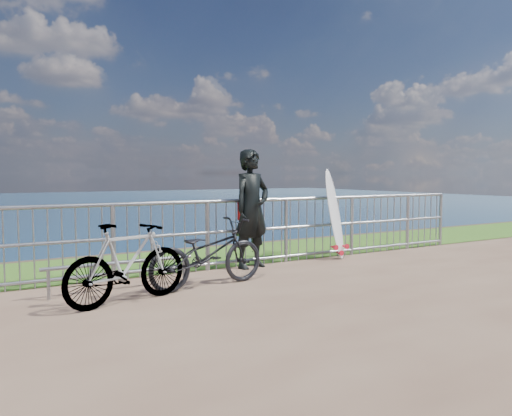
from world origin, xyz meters
TOP-DOWN VIEW (x-y plane):
  - grass_strip at (0.00, 2.70)m, footprint 120.00×120.00m
  - railing at (0.02, 1.60)m, footprint 10.06×0.10m
  - surfer at (0.23, 1.45)m, footprint 0.80×0.62m
  - surfboard at (1.96, 1.44)m, footprint 0.56×0.54m
  - bicycle_near at (-0.99, 0.54)m, footprint 1.82×0.82m
  - bicycle_far at (-2.18, 0.24)m, footprint 1.68×0.85m
  - bike_rack at (-2.09, 0.87)m, footprint 1.97×0.05m

SIDE VIEW (x-z plane):
  - grass_strip at x=0.00m, z-range 0.01..0.01m
  - bike_rack at x=-2.09m, z-range 0.13..0.54m
  - bicycle_near at x=-0.99m, z-range 0.00..0.92m
  - bicycle_far at x=-2.18m, z-range 0.00..0.97m
  - railing at x=0.02m, z-range 0.01..1.14m
  - surfboard at x=1.96m, z-range -0.07..1.58m
  - surfer at x=0.23m, z-range 0.00..1.94m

